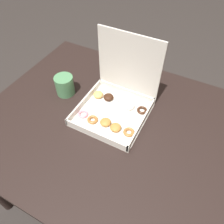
{
  "coord_description": "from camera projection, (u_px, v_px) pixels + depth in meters",
  "views": [
    {
      "loc": [
        0.31,
        -0.56,
        1.54
      ],
      "look_at": [
        -0.0,
        0.05,
        0.76
      ],
      "focal_mm": 35.0,
      "sensor_mm": 36.0,
      "label": 1
    }
  ],
  "objects": [
    {
      "name": "dining_table",
      "position": [
        108.0,
        133.0,
        1.08
      ],
      "size": [
        1.18,
        0.97,
        0.75
      ],
      "color": "black",
      "rests_on": "ground_plane"
    },
    {
      "name": "donut_box",
      "position": [
        117.0,
        96.0,
        1.02
      ],
      "size": [
        0.31,
        0.32,
        0.34
      ],
      "color": "silver",
      "rests_on": "dining_table"
    },
    {
      "name": "coffee_mug",
      "position": [
        65.0,
        85.0,
        1.1
      ],
      "size": [
        0.09,
        0.09,
        0.1
      ],
      "color": "#4C8456",
      "rests_on": "dining_table"
    },
    {
      "name": "ground_plane",
      "position": [
        109.0,
        186.0,
        1.57
      ],
      "size": [
        8.0,
        8.0,
        0.0
      ],
      "primitive_type": "plane",
      "color": "#2D2826"
    }
  ]
}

